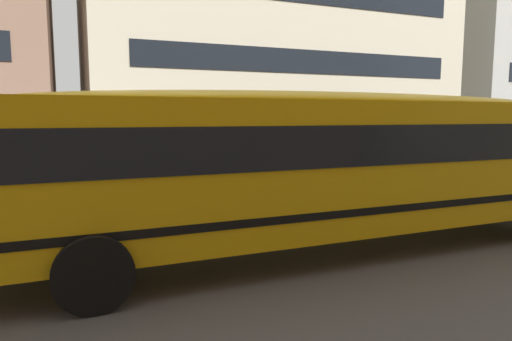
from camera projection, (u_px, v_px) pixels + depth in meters
The scene contains 6 objects.
ground_plane at pixel (395, 214), 11.93m from camera, with size 400.00×400.00×0.00m, color #54514F.
sidewalk_far at pixel (266, 176), 19.64m from camera, with size 120.00×3.00×0.01m, color gray.
lane_centreline at pixel (395, 214), 11.93m from camera, with size 110.00×0.16×0.01m, color silver.
school_bus at pixel (317, 158), 8.56m from camera, with size 13.50×3.19×3.01m.
box_truck at pixel (423, 140), 19.31m from camera, with size 6.13×2.67×2.82m.
apartment_block_far_right at pixel (507, 40), 34.34m from camera, with size 16.67×11.97×16.50m.
Camera 1 is at (-7.86, -9.41, 2.57)m, focal length 31.91 mm.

